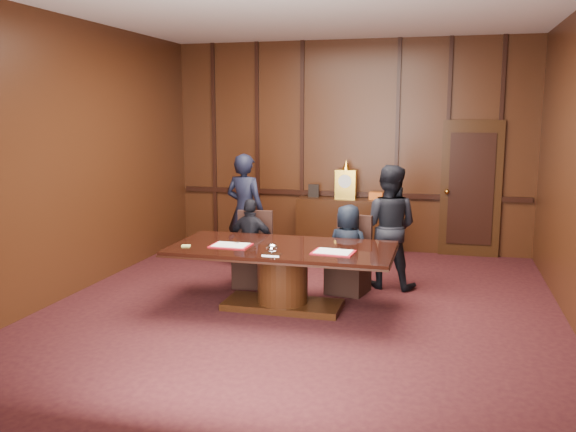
{
  "coord_description": "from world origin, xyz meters",
  "views": [
    {
      "loc": [
        1.61,
        -6.7,
        2.32
      ],
      "look_at": [
        -0.27,
        0.49,
        1.05
      ],
      "focal_mm": 38.0,
      "sensor_mm": 36.0,
      "label": 1
    }
  ],
  "objects_px": {
    "signatory_left": "(251,243)",
    "witness_left": "(245,210)",
    "sideboard": "(345,223)",
    "signatory_right": "(348,249)",
    "conference_table": "(283,267)",
    "witness_right": "(388,227)"
  },
  "relations": [
    {
      "from": "witness_left",
      "to": "witness_right",
      "type": "height_order",
      "value": "witness_left"
    },
    {
      "from": "signatory_right",
      "to": "sideboard",
      "type": "bearing_deg",
      "value": -66.93
    },
    {
      "from": "conference_table",
      "to": "witness_left",
      "type": "height_order",
      "value": "witness_left"
    },
    {
      "from": "signatory_right",
      "to": "witness_right",
      "type": "xyz_separation_m",
      "value": [
        0.47,
        0.44,
        0.24
      ]
    },
    {
      "from": "conference_table",
      "to": "signatory_left",
      "type": "distance_m",
      "value": 1.03
    },
    {
      "from": "witness_left",
      "to": "signatory_left",
      "type": "bearing_deg",
      "value": 125.49
    },
    {
      "from": "conference_table",
      "to": "witness_right",
      "type": "xyz_separation_m",
      "value": [
        1.12,
        1.24,
        0.31
      ]
    },
    {
      "from": "signatory_left",
      "to": "witness_left",
      "type": "bearing_deg",
      "value": -63.57
    },
    {
      "from": "sideboard",
      "to": "conference_table",
      "type": "bearing_deg",
      "value": -94.07
    },
    {
      "from": "witness_right",
      "to": "witness_left",
      "type": "bearing_deg",
      "value": -7.26
    },
    {
      "from": "signatory_right",
      "to": "witness_left",
      "type": "relative_size",
      "value": 0.68
    },
    {
      "from": "sideboard",
      "to": "signatory_left",
      "type": "height_order",
      "value": "sideboard"
    },
    {
      "from": "signatory_right",
      "to": "witness_right",
      "type": "distance_m",
      "value": 0.69
    },
    {
      "from": "conference_table",
      "to": "witness_left",
      "type": "relative_size",
      "value": 1.53
    },
    {
      "from": "conference_table",
      "to": "witness_left",
      "type": "distance_m",
      "value": 2.18
    },
    {
      "from": "witness_left",
      "to": "sideboard",
      "type": "bearing_deg",
      "value": -121.77
    },
    {
      "from": "witness_left",
      "to": "witness_right",
      "type": "xyz_separation_m",
      "value": [
        2.21,
        -0.61,
        -0.04
      ]
    },
    {
      "from": "signatory_left",
      "to": "signatory_right",
      "type": "distance_m",
      "value": 1.3
    },
    {
      "from": "signatory_right",
      "to": "witness_left",
      "type": "bearing_deg",
      "value": -18.11
    },
    {
      "from": "witness_right",
      "to": "signatory_right",
      "type": "bearing_deg",
      "value": 51.61
    },
    {
      "from": "signatory_left",
      "to": "witness_right",
      "type": "distance_m",
      "value": 1.84
    },
    {
      "from": "signatory_left",
      "to": "conference_table",
      "type": "bearing_deg",
      "value": 132.8
    }
  ]
}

